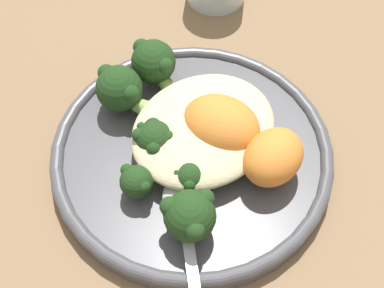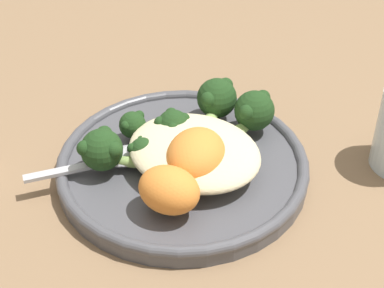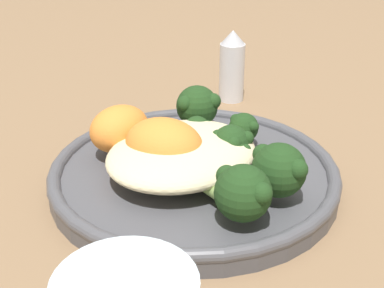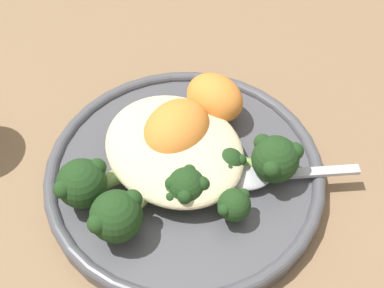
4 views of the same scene
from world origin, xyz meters
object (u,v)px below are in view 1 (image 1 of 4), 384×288
object	(u,v)px
sweet_potato_chunk_2	(229,130)
broccoli_stalk_3	(165,140)
sweet_potato_chunk_1	(273,157)
spoon	(184,211)
broccoli_stalk_1	(133,96)
broccoli_stalk_2	(171,135)
quinoa_mound	(202,127)
broccoli_stalk_6	(192,209)
broccoli_stalk_5	(197,166)
sweet_potato_chunk_0	(221,124)
broccoli_stalk_0	(161,71)
plate	(192,153)
broccoli_stalk_4	(160,169)

from	to	relation	value
sweet_potato_chunk_2	broccoli_stalk_3	bearing A→B (deg)	-33.29
sweet_potato_chunk_1	spoon	bearing A→B (deg)	-14.72
broccoli_stalk_1	broccoli_stalk_2	distance (m)	0.05
quinoa_mound	broccoli_stalk_6	distance (m)	0.08
broccoli_stalk_5	sweet_potato_chunk_0	bearing A→B (deg)	177.39
spoon	broccoli_stalk_5	bearing A→B (deg)	156.58
quinoa_mound	broccoli_stalk_5	bearing A→B (deg)	38.88
broccoli_stalk_6	sweet_potato_chunk_1	distance (m)	0.08
quinoa_mound	broccoli_stalk_0	size ratio (longest dim) A/B	1.05
broccoli_stalk_0	broccoli_stalk_3	world-z (taller)	broccoli_stalk_0
plate	broccoli_stalk_1	size ratio (longest dim) A/B	1.98
broccoli_stalk_1	quinoa_mound	bearing A→B (deg)	-178.24
broccoli_stalk_3	broccoli_stalk_4	distance (m)	0.03
sweet_potato_chunk_1	broccoli_stalk_3	bearing A→B (deg)	-57.53
quinoa_mound	sweet_potato_chunk_0	xyz separation A→B (m)	(-0.01, 0.01, 0.01)
broccoli_stalk_3	sweet_potato_chunk_2	world-z (taller)	broccoli_stalk_3
broccoli_stalk_1	sweet_potato_chunk_0	world-z (taller)	sweet_potato_chunk_0
broccoli_stalk_2	sweet_potato_chunk_2	world-z (taller)	sweet_potato_chunk_2
plate	broccoli_stalk_4	distance (m)	0.05
sweet_potato_chunk_0	sweet_potato_chunk_2	xyz separation A→B (m)	(-0.00, 0.01, -0.01)
broccoli_stalk_1	sweet_potato_chunk_2	xyz separation A→B (m)	(-0.04, 0.09, -0.00)
broccoli_stalk_1	broccoli_stalk_3	size ratio (longest dim) A/B	1.73
broccoli_stalk_0	sweet_potato_chunk_2	size ratio (longest dim) A/B	1.90
plate	spoon	distance (m)	0.07
spoon	broccoli_stalk_2	bearing A→B (deg)	-178.63
quinoa_mound	sweet_potato_chunk_2	size ratio (longest dim) A/B	2.00
broccoli_stalk_2	broccoli_stalk_5	size ratio (longest dim) A/B	0.94
quinoa_mound	spoon	xyz separation A→B (m)	(0.06, 0.04, -0.01)
sweet_potato_chunk_2	spoon	xyz separation A→B (m)	(0.08, 0.03, -0.01)
broccoli_stalk_0	sweet_potato_chunk_1	world-z (taller)	same
broccoli_stalk_4	sweet_potato_chunk_0	size ratio (longest dim) A/B	1.71
quinoa_mound	broccoli_stalk_2	bearing A→B (deg)	-30.90
broccoli_stalk_1	broccoli_stalk_5	size ratio (longest dim) A/B	1.65
broccoli_stalk_0	sweet_potato_chunk_0	size ratio (longest dim) A/B	1.85
sweet_potato_chunk_0	spoon	distance (m)	0.08
spoon	sweet_potato_chunk_2	bearing A→B (deg)	144.30
broccoli_stalk_2	broccoli_stalk_4	distance (m)	0.04
broccoli_stalk_6	sweet_potato_chunk_1	bearing A→B (deg)	140.24
plate	broccoli_stalk_6	distance (m)	0.08
broccoli_stalk_3	quinoa_mound	bearing A→B (deg)	-163.68
sweet_potato_chunk_2	broccoli_stalk_6	bearing A→B (deg)	24.00
broccoli_stalk_2	sweet_potato_chunk_2	size ratio (longest dim) A/B	1.09
quinoa_mound	sweet_potato_chunk_0	size ratio (longest dim) A/B	1.95
broccoli_stalk_1	broccoli_stalk_2	xyz separation A→B (m)	(0.00, 0.05, -0.01)
broccoli_stalk_1	broccoli_stalk_4	bearing A→B (deg)	138.56
broccoli_stalk_2	broccoli_stalk_6	xyz separation A→B (m)	(0.04, 0.07, 0.01)
broccoli_stalk_0	broccoli_stalk_4	size ratio (longest dim) A/B	1.09
broccoli_stalk_6	broccoli_stalk_2	bearing A→B (deg)	-151.94
broccoli_stalk_5	sweet_potato_chunk_1	distance (m)	0.06
sweet_potato_chunk_0	spoon	world-z (taller)	sweet_potato_chunk_0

